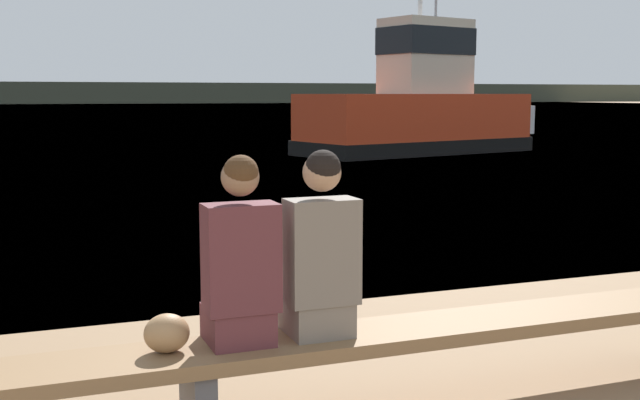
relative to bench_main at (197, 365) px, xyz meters
The scene contains 8 objects.
water_surface 122.41m from the bench_main, 90.16° to the left, with size 240.00×240.00×0.00m, color #426B8E.
far_shoreline 159.24m from the bench_main, 90.12° to the left, with size 600.00×12.00×4.07m, color #424738.
bench_main is the anchor object (origin of this frame).
person_left 0.59m from the bench_main, ahead, with size 0.40×0.38×1.04m.
person_right 0.90m from the bench_main, ahead, with size 0.40×0.39×1.06m.
shopping_bag 0.24m from the bench_main, behind, with size 0.24×0.20×0.21m.
tugboat_red 21.63m from the bench_main, 59.00° to the left, with size 8.21×4.70×6.86m.
moored_sailboat 33.36m from the bench_main, 58.17° to the left, with size 8.63×2.21×10.26m.
Camera 1 is at (-0.52, -0.59, 1.85)m, focal length 45.00 mm.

